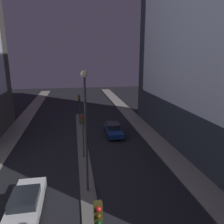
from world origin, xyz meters
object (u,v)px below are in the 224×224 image
Objects in this scene: street_lamp at (86,116)px; car_left_lane at (26,202)px; traffic_light_mid at (83,126)px; traffic_light_far at (79,103)px; car_right_lane at (113,130)px.

street_lamp is 6.53m from car_left_lane.
street_lamp reaches higher than traffic_light_mid.
traffic_light_mid is 10.77m from traffic_light_far.
traffic_light_mid is 0.90× the size of car_left_lane.
traffic_light_mid is at bearing -124.45° from car_right_lane.
car_left_lane is 1.05× the size of car_right_lane.
traffic_light_mid reaches higher than car_left_lane.
traffic_light_mid is 7.43m from car_right_lane.
street_lamp reaches higher than car_right_lane.
street_lamp is 1.91× the size of car_right_lane.
car_right_lane is at bearing 70.74° from street_lamp.
car_right_lane is (3.95, 11.32, -5.00)m from street_lamp.
traffic_light_far is at bearing 90.00° from traffic_light_mid.
traffic_light_mid is 6.09m from street_lamp.
street_lamp is (0.00, -5.56, 2.49)m from traffic_light_mid.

